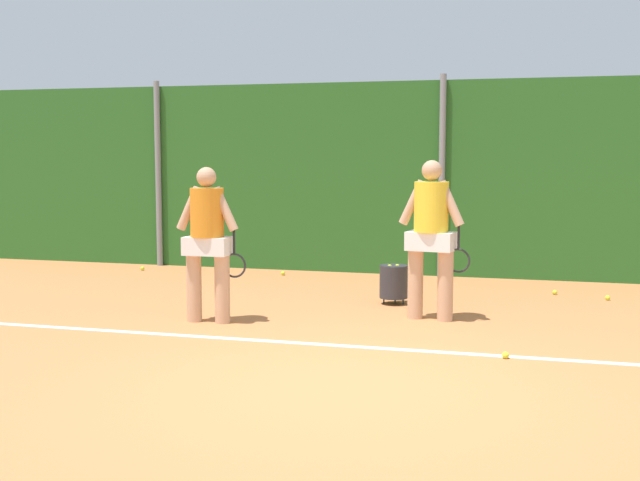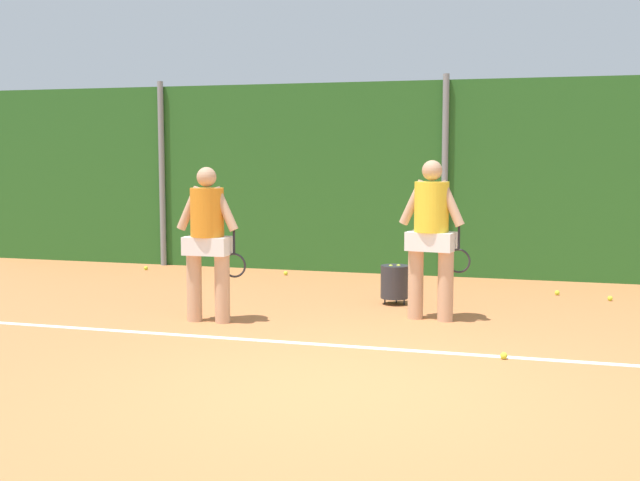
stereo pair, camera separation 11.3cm
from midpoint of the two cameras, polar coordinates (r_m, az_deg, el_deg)
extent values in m
plane|color=#C67542|center=(8.71, 5.10, -6.71)|extent=(25.64, 25.64, 0.00)
cube|color=#286023|center=(12.97, 9.02, 4.25)|extent=(16.67, 0.25, 3.04)
cylinder|color=gray|center=(14.23, -10.72, 4.55)|extent=(0.10, 0.10, 3.13)
cylinder|color=gray|center=(12.80, 8.92, 4.42)|extent=(0.10, 0.10, 3.13)
cube|color=white|center=(8.20, 4.38, -7.48)|extent=(12.18, 0.10, 0.01)
cylinder|color=tan|center=(9.51, -8.41, -3.27)|extent=(0.17, 0.17, 0.78)
cylinder|color=tan|center=(9.38, -6.47, -3.37)|extent=(0.17, 0.17, 0.78)
cube|color=white|center=(9.38, -7.49, -0.36)|extent=(0.52, 0.31, 0.21)
cylinder|color=orange|center=(9.34, -7.52, 1.96)|extent=(0.38, 0.38, 0.55)
sphere|color=tan|center=(9.32, -7.56, 4.41)|extent=(0.22, 0.22, 0.22)
cylinder|color=tan|center=(9.43, -8.73, 2.23)|extent=(0.31, 0.11, 0.51)
cylinder|color=tan|center=(9.26, -6.29, 2.19)|extent=(0.31, 0.11, 0.51)
cylinder|color=black|center=(9.31, -5.66, -0.09)|extent=(0.03, 0.03, 0.28)
torus|color=#26262B|center=(9.34, -5.64, -1.73)|extent=(0.28, 0.03, 0.28)
cylinder|color=tan|center=(9.62, 7.01, -3.04)|extent=(0.18, 0.18, 0.81)
cylinder|color=tan|center=(9.52, 9.07, -3.17)|extent=(0.18, 0.18, 0.81)
cube|color=white|center=(9.50, 8.08, -0.05)|extent=(0.58, 0.40, 0.22)
cylinder|color=yellow|center=(9.47, 8.12, 2.33)|extent=(0.40, 0.40, 0.58)
sphere|color=tan|center=(9.45, 8.16, 4.85)|extent=(0.23, 0.23, 0.23)
cylinder|color=tan|center=(9.53, 6.83, 2.63)|extent=(0.33, 0.14, 0.54)
cylinder|color=tan|center=(9.40, 9.43, 2.55)|extent=(0.33, 0.14, 0.54)
cylinder|color=black|center=(9.46, 9.98, 0.22)|extent=(0.03, 0.03, 0.28)
torus|color=#26262B|center=(9.49, 9.95, -1.40)|extent=(0.28, 0.07, 0.28)
cylinder|color=#2D2D33|center=(10.51, 5.53, -2.88)|extent=(0.36, 0.36, 0.42)
cylinder|color=#2D2D33|center=(10.53, 6.19, -4.25)|extent=(0.02, 0.02, 0.08)
cylinder|color=#2D2D33|center=(10.58, 4.85, -4.19)|extent=(0.02, 0.02, 0.08)
cylinder|color=#2D2D33|center=(10.68, 5.64, -4.10)|extent=(0.02, 0.02, 0.08)
sphere|color=#CCDB33|center=(10.51, 5.79, -1.83)|extent=(0.07, 0.07, 0.07)
sphere|color=#CCDB33|center=(10.47, 5.25, -1.85)|extent=(0.07, 0.07, 0.07)
sphere|color=#CCDB33|center=(7.97, 13.08, -7.82)|extent=(0.07, 0.07, 0.07)
sphere|color=#CCDB33|center=(13.81, -11.79, -1.89)|extent=(0.07, 0.07, 0.07)
sphere|color=#CCDB33|center=(12.96, -2.15, -2.29)|extent=(0.07, 0.07, 0.07)
sphere|color=#CCDB33|center=(11.63, 16.45, -3.51)|extent=(0.07, 0.07, 0.07)
sphere|color=#CCDB33|center=(11.08, -6.41, -3.76)|extent=(0.07, 0.07, 0.07)
sphere|color=#CCDB33|center=(11.40, 19.81, -3.81)|extent=(0.07, 0.07, 0.07)
camera|label=1|loc=(0.06, -89.65, 0.04)|focal=45.97mm
camera|label=2|loc=(0.06, 90.35, -0.04)|focal=45.97mm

